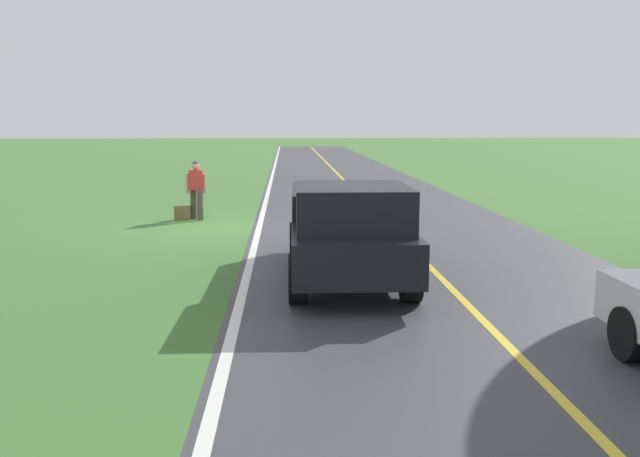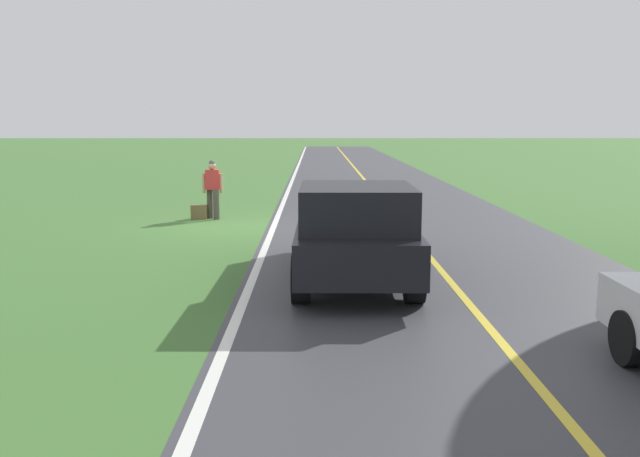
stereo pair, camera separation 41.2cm
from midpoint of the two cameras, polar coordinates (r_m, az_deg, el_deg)
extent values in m
plane|color=#427033|center=(18.51, -6.39, 0.18)|extent=(200.00, 200.00, 0.00)
cube|color=#3D3D42|center=(18.59, 7.80, 0.20)|extent=(7.55, 120.00, 0.00)
cube|color=silver|center=(18.43, -3.34, 0.20)|extent=(0.16, 117.60, 0.00)
cube|color=gold|center=(18.59, 7.80, 0.21)|extent=(0.14, 117.60, 0.00)
cylinder|color=#4C473D|center=(19.88, -8.27, 2.04)|extent=(0.18, 0.18, 0.88)
cylinder|color=#4C473D|center=(20.14, -8.81, 2.12)|extent=(0.18, 0.18, 0.88)
cube|color=red|center=(19.93, -8.59, 4.16)|extent=(0.40, 0.27, 0.58)
sphere|color=tan|center=(19.90, -8.62, 5.32)|extent=(0.23, 0.23, 0.23)
sphere|color=#4C564C|center=(19.90, -8.63, 5.54)|extent=(0.20, 0.20, 0.20)
cube|color=#591E19|center=(20.13, -8.52, 4.29)|extent=(0.32, 0.20, 0.44)
cylinder|color=tan|center=(19.89, -7.85, 3.85)|extent=(0.10, 0.10, 0.58)
cylinder|color=tan|center=(19.96, -9.33, 3.83)|extent=(0.10, 0.10, 0.58)
cube|color=brown|center=(20.05, -9.74, 1.40)|extent=(0.46, 0.21, 0.42)
cube|color=black|center=(12.29, 3.80, -0.78)|extent=(2.06, 5.42, 0.70)
cube|color=black|center=(11.01, 4.21, 1.80)|extent=(1.86, 2.18, 0.72)
cube|color=black|center=(11.00, 4.21, 2.17)|extent=(1.69, 1.32, 0.43)
cube|color=black|center=(13.36, 7.57, 2.45)|extent=(0.13, 3.02, 0.45)
cube|color=black|center=(13.25, -0.52, 2.48)|extent=(0.13, 3.02, 0.45)
cube|color=black|center=(14.77, 3.21, 3.15)|extent=(1.84, 0.12, 0.45)
cylinder|color=black|center=(10.75, 9.15, -4.22)|extent=(0.31, 0.80, 0.80)
cylinder|color=black|center=(10.62, -0.52, -4.26)|extent=(0.31, 0.80, 0.80)
cylinder|color=black|center=(13.95, 7.09, -1.10)|extent=(0.31, 0.80, 0.80)
cylinder|color=black|center=(13.85, -0.33, -1.10)|extent=(0.31, 0.80, 0.80)
cylinder|color=black|center=(8.86, 26.20, -8.42)|extent=(0.24, 0.66, 0.66)
camera|label=1|loc=(0.21, -88.74, 0.20)|focal=37.43mm
camera|label=2|loc=(0.21, 91.26, -0.20)|focal=37.43mm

